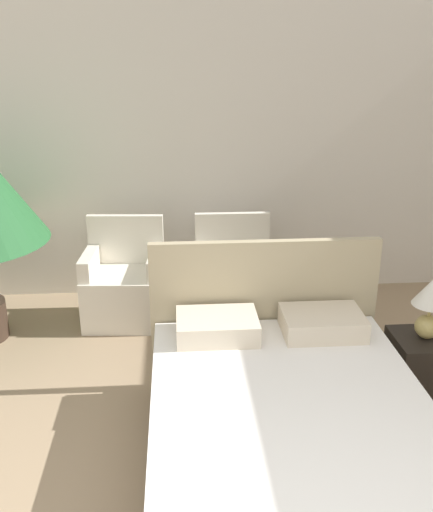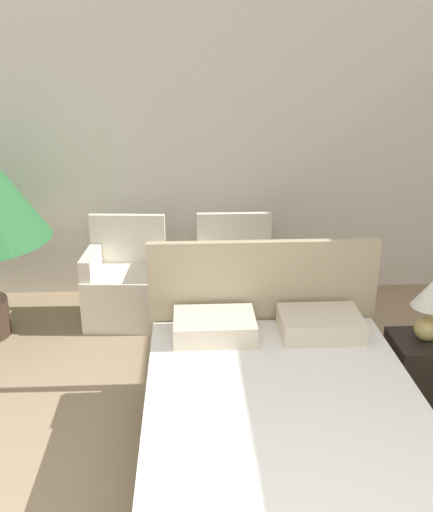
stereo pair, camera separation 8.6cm
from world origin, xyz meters
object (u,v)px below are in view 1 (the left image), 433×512
object	(u,v)px
bed	(290,439)
table_lamp	(431,301)
nightstand	(422,367)
armchair_near_window_right	(234,286)
armchair_near_window_left	(124,289)

from	to	relation	value
bed	table_lamp	xyz separation A→B (m)	(1.07, 0.77, 0.43)
bed	nightstand	bearing A→B (deg)	35.55
armchair_near_window_right	bed	bearing A→B (deg)	-87.06
bed	nightstand	distance (m)	1.32
armchair_near_window_left	table_lamp	size ratio (longest dim) A/B	2.09
bed	armchair_near_window_right	xyz separation A→B (m)	(-0.09, 2.10, 0.00)
bed	nightstand	size ratio (longest dim) A/B	4.68
armchair_near_window_right	nightstand	size ratio (longest dim) A/B	1.96
nightstand	armchair_near_window_left	bearing A→B (deg)	148.04
bed	table_lamp	size ratio (longest dim) A/B	4.98
armchair_near_window_left	armchair_near_window_right	xyz separation A→B (m)	(0.97, 0.00, 0.00)
armchair_near_window_left	nightstand	xyz separation A→B (m)	(2.13, -1.33, -0.07)
nightstand	table_lamp	world-z (taller)	table_lamp
armchair_near_window_left	table_lamp	xyz separation A→B (m)	(2.13, -1.33, 0.43)
table_lamp	armchair_near_window_right	bearing A→B (deg)	131.23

